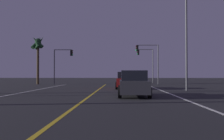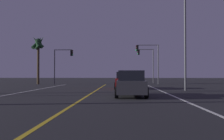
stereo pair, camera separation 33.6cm
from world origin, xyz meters
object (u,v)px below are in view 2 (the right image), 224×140
at_px(traffic_light_far_right, 146,58).
at_px(car_lead_same_lane, 131,84).
at_px(car_ahead_far, 125,81).
at_px(street_lamp_right_far, 180,30).
at_px(traffic_light_near_left, 64,58).
at_px(traffic_light_near_right, 148,55).
at_px(palm_tree_left_far, 38,46).

bearing_deg(traffic_light_far_right, car_lead_same_lane, 81.99).
bearing_deg(car_ahead_far, car_lead_same_lane, -177.97).
xyz_separation_m(car_lead_same_lane, street_lamp_right_far, (4.62, 5.74, 4.64)).
distance_m(traffic_light_near_left, street_lamp_right_far, 19.29).
height_order(traffic_light_near_right, traffic_light_near_left, traffic_light_near_right).
bearing_deg(palm_tree_left_far, car_lead_same_lane, -55.63).
distance_m(street_lamp_right_far, palm_tree_left_far, 21.87).
height_order(traffic_light_far_right, street_lamp_right_far, street_lamp_right_far).
height_order(traffic_light_near_right, palm_tree_left_far, palm_tree_left_far).
bearing_deg(car_ahead_far, palm_tree_left_far, 50.81).
bearing_deg(traffic_light_near_left, street_lamp_right_far, -44.14).
height_order(traffic_light_far_right, palm_tree_left_far, palm_tree_left_far).
height_order(car_lead_same_lane, traffic_light_near_right, traffic_light_near_right).
relative_size(car_ahead_far, street_lamp_right_far, 0.49).
bearing_deg(traffic_light_far_right, street_lamp_right_far, 93.50).
bearing_deg(car_ahead_far, traffic_light_far_right, -13.22).
bearing_deg(traffic_light_near_right, car_lead_same_lane, 80.56).
bearing_deg(traffic_light_far_right, traffic_light_near_left, 23.51).
relative_size(car_lead_same_lane, car_ahead_far, 1.00).
xyz_separation_m(street_lamp_right_far, palm_tree_left_far, (-17.50, 13.10, 0.20)).
bearing_deg(palm_tree_left_far, street_lamp_right_far, -36.82).
relative_size(traffic_light_near_left, palm_tree_left_far, 0.71).
bearing_deg(street_lamp_right_far, traffic_light_near_right, -83.87).
distance_m(car_lead_same_lane, traffic_light_near_right, 19.70).
xyz_separation_m(car_ahead_far, traffic_light_near_left, (-8.87, 10.54, 2.99)).
distance_m(traffic_light_near_right, traffic_light_near_left, 12.37).
distance_m(car_lead_same_lane, traffic_light_far_right, 25.10).
bearing_deg(traffic_light_near_left, traffic_light_near_right, 0.00).
distance_m(car_ahead_far, palm_tree_left_far, 16.94).
bearing_deg(traffic_light_near_right, palm_tree_left_far, 1.01).
xyz_separation_m(traffic_light_near_left, traffic_light_far_right, (12.64, 5.50, 0.38)).
distance_m(traffic_light_near_left, palm_tree_left_far, 4.15).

